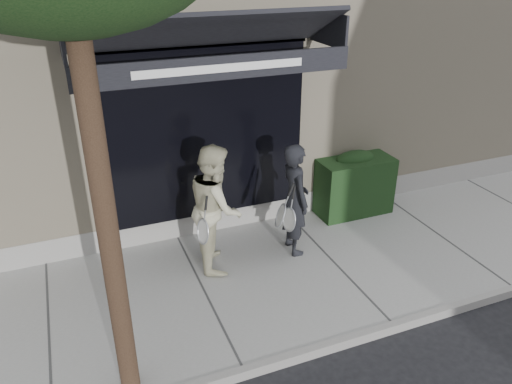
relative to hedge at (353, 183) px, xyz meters
name	(u,v)px	position (x,y,z in m)	size (l,w,h in m)	color
ground	(331,266)	(-1.10, -1.25, -0.66)	(80.00, 80.00, 0.00)	black
sidewalk	(331,263)	(-1.10, -1.25, -0.60)	(20.00, 3.00, 0.12)	gray
curb	(393,327)	(-1.10, -2.80, -0.59)	(20.00, 0.10, 0.14)	gray
building_facade	(222,33)	(-1.11, 3.71, 2.08)	(14.30, 8.04, 5.64)	beige
hedge	(353,183)	(0.00, 0.00, 0.00)	(1.30, 0.70, 1.14)	black
pedestrian_front	(295,200)	(-1.52, -0.77, 0.33)	(0.69, 0.78, 1.74)	black
pedestrian_back	(216,207)	(-2.71, -0.67, 0.39)	(0.88, 1.03, 1.86)	beige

